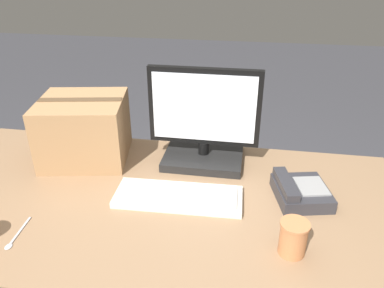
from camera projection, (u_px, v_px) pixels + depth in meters
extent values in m
cube|color=#8C6B4C|center=(157.00, 271.00, 1.50)|extent=(1.80, 0.90, 0.72)
cube|color=black|center=(204.00, 157.00, 1.57)|extent=(0.32, 0.25, 0.03)
cylinder|color=black|center=(204.00, 148.00, 1.55)|extent=(0.04, 0.04, 0.05)
cube|color=black|center=(204.00, 107.00, 1.47)|extent=(0.44, 0.03, 0.31)
cube|color=white|center=(204.00, 108.00, 1.45)|extent=(0.40, 0.01, 0.27)
cube|color=beige|center=(178.00, 197.00, 1.33)|extent=(0.46, 0.18, 0.02)
cube|color=#B7B2A8|center=(178.00, 194.00, 1.32)|extent=(0.42, 0.15, 0.01)
cube|color=#2D2D33|center=(301.00, 193.00, 1.33)|extent=(0.22, 0.23, 0.05)
cube|color=#2D2D33|center=(286.00, 184.00, 1.31)|extent=(0.09, 0.19, 0.03)
cube|color=gray|center=(311.00, 186.00, 1.32)|extent=(0.12, 0.14, 0.01)
cylinder|color=#BC7547|center=(293.00, 239.00, 1.08)|extent=(0.08, 0.08, 0.10)
cylinder|color=#BC7547|center=(295.00, 224.00, 1.05)|extent=(0.09, 0.09, 0.01)
cube|color=#B2B2B7|center=(21.00, 230.00, 1.18)|extent=(0.02, 0.13, 0.00)
ellipsoid|color=#B2B2B7|center=(9.00, 246.00, 1.12)|extent=(0.02, 0.03, 0.00)
cube|color=#9E754C|center=(84.00, 129.00, 1.55)|extent=(0.39, 0.37, 0.26)
cube|color=brown|center=(80.00, 100.00, 1.49)|extent=(0.33, 0.10, 0.00)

